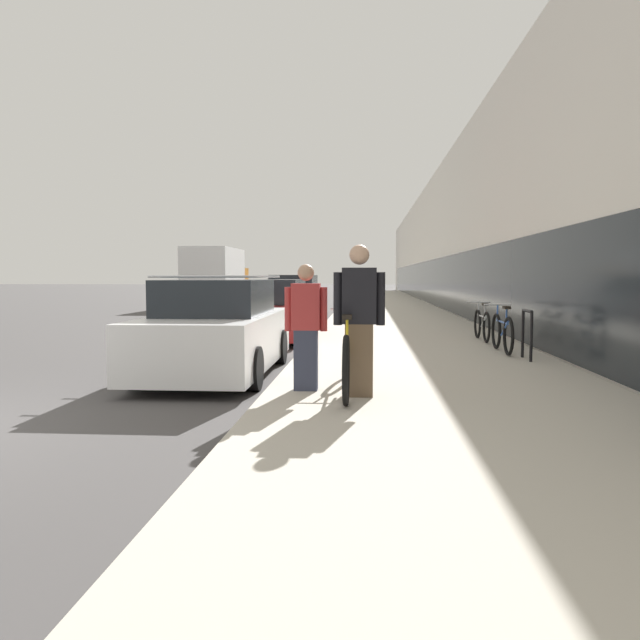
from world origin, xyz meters
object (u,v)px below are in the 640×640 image
object	(u,v)px
bike_rack_hoop	(527,329)
moving_truck	(216,277)
person_bystander	(306,327)
parked_sedan_far	(294,300)
person_rider	(359,320)
parked_sedan_curbside	(217,331)
tandem_bicycle	(348,357)
vintage_roadster_curbside	(270,312)
cruiser_bike_nearest	(502,332)
cruiser_bike_middle	(482,324)

from	to	relation	value
bike_rack_hoop	moving_truck	distance (m)	22.82
person_bystander	parked_sedan_far	distance (m)	13.62
person_rider	parked_sedan_curbside	world-z (taller)	person_rider
tandem_bicycle	person_rider	bearing A→B (deg)	-67.44
person_bystander	parked_sedan_curbside	world-z (taller)	person_bystander
person_rider	moving_truck	xyz separation A→B (m)	(-7.45, 23.78, 0.45)
vintage_roadster_curbside	person_rider	bearing A→B (deg)	-73.80
cruiser_bike_nearest	moving_truck	distance (m)	21.85
tandem_bicycle	parked_sedan_far	xyz separation A→B (m)	(-2.22, 13.52, 0.17)
tandem_bicycle	vintage_roadster_curbside	size ratio (longest dim) A/B	0.56
person_bystander	parked_sedan_curbside	size ratio (longest dim) A/B	0.36
cruiser_bike_middle	parked_sedan_curbside	xyz separation A→B (m)	(-4.82, -4.28, 0.19)
moving_truck	vintage_roadster_curbside	bearing A→B (deg)	-72.04
person_rider	cruiser_bike_nearest	size ratio (longest dim) A/B	1.02
cruiser_bike_nearest	parked_sedan_curbside	size ratio (longest dim) A/B	0.40
person_rider	moving_truck	size ratio (longest dim) A/B	0.29
person_bystander	moving_truck	xyz separation A→B (m)	(-6.80, 23.45, 0.56)
bike_rack_hoop	vintage_roadster_curbside	xyz separation A→B (m)	(-5.02, 4.33, 0.02)
tandem_bicycle	person_bystander	xyz separation A→B (m)	(-0.52, 0.02, 0.37)
moving_truck	person_bystander	bearing A→B (deg)	-73.84
parked_sedan_curbside	parked_sedan_far	size ratio (longest dim) A/B	0.92
parked_sedan_far	tandem_bicycle	bearing A→B (deg)	-80.66
cruiser_bike_nearest	tandem_bicycle	bearing A→B (deg)	-123.68
person_bystander	parked_sedan_far	world-z (taller)	person_bystander
cruiser_bike_middle	vintage_roadster_curbside	distance (m)	5.00
tandem_bicycle	moving_truck	xyz separation A→B (m)	(-7.32, 23.46, 0.93)
tandem_bicycle	cruiser_bike_middle	world-z (taller)	tandem_bicycle
parked_sedan_curbside	parked_sedan_far	distance (m)	11.62
bike_rack_hoop	parked_sedan_curbside	bearing A→B (deg)	-166.75
tandem_bicycle	vintage_roadster_curbside	world-z (taller)	vintage_roadster_curbside
tandem_bicycle	person_bystander	bearing A→B (deg)	178.28
parked_sedan_curbside	vintage_roadster_curbside	world-z (taller)	parked_sedan_curbside
moving_truck	cruiser_bike_middle	bearing A→B (deg)	-59.82
vintage_roadster_curbside	moving_truck	distance (m)	16.90
tandem_bicycle	bike_rack_hoop	world-z (taller)	tandem_bicycle
bike_rack_hoop	parked_sedan_curbside	xyz separation A→B (m)	(-5.00, -1.18, 0.04)
parked_sedan_curbside	vintage_roadster_curbside	bearing A→B (deg)	90.28
parked_sedan_far	vintage_roadster_curbside	bearing A→B (deg)	-88.94
parked_sedan_curbside	bike_rack_hoop	bearing A→B (deg)	13.25
cruiser_bike_middle	person_rider	bearing A→B (deg)	-111.83
cruiser_bike_middle	vintage_roadster_curbside	world-z (taller)	vintage_roadster_curbside
cruiser_bike_nearest	cruiser_bike_middle	distance (m)	2.10
bike_rack_hoop	cruiser_bike_nearest	xyz separation A→B (m)	(-0.19, 1.00, -0.14)
bike_rack_hoop	moving_truck	world-z (taller)	moving_truck
person_rider	vintage_roadster_curbside	distance (m)	8.05
cruiser_bike_middle	moving_truck	xyz separation A→B (m)	(-10.05, 17.28, 0.98)
parked_sedan_far	parked_sedan_curbside	bearing A→B (deg)	-89.31
parked_sedan_curbside	vintage_roadster_curbside	xyz separation A→B (m)	(-0.03, 5.50, -0.02)
bike_rack_hoop	cruiser_bike_nearest	world-z (taller)	cruiser_bike_nearest
vintage_roadster_curbside	cruiser_bike_middle	bearing A→B (deg)	-14.16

